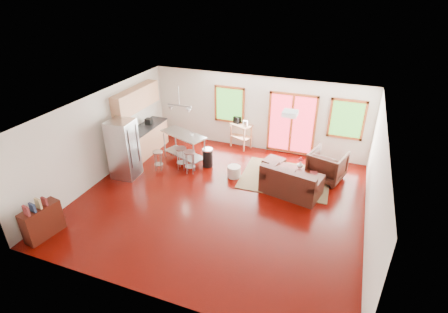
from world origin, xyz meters
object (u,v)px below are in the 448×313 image
(armchair, at_px, (327,164))
(island, at_px, (184,143))
(rug, at_px, (285,178))
(ottoman, at_px, (274,165))
(refrigerator, at_px, (124,149))
(kitchen_cart, at_px, (241,127))
(loveseat, at_px, (291,183))
(coffee_table, at_px, (293,171))

(armchair, bearing_deg, island, 22.38)
(rug, bearing_deg, island, -178.71)
(rug, bearing_deg, ottoman, 140.28)
(refrigerator, bearing_deg, armchair, 15.11)
(island, relative_size, kitchen_cart, 1.52)
(loveseat, height_order, coffee_table, loveseat)
(coffee_table, relative_size, kitchen_cart, 0.91)
(loveseat, xyz_separation_m, island, (-3.65, 0.68, 0.34))
(refrigerator, bearing_deg, loveseat, 5.25)
(coffee_table, xyz_separation_m, ottoman, (-0.68, 0.39, -0.13))
(armchair, distance_m, island, 4.52)
(rug, relative_size, loveseat, 1.49)
(loveseat, xyz_separation_m, refrigerator, (-4.89, -0.78, 0.56))
(coffee_table, xyz_separation_m, armchair, (0.92, 0.44, 0.18))
(coffee_table, height_order, refrigerator, refrigerator)
(refrigerator, height_order, kitchen_cart, refrigerator)
(armchair, distance_m, ottoman, 1.63)
(island, height_order, kitchen_cart, kitchen_cart)
(ottoman, bearing_deg, loveseat, -56.52)
(rug, distance_m, coffee_table, 0.37)
(armchair, distance_m, kitchen_cart, 3.34)
(loveseat, height_order, armchair, armchair)
(coffee_table, height_order, kitchen_cart, kitchen_cart)
(coffee_table, bearing_deg, ottoman, 150.33)
(coffee_table, bearing_deg, island, -178.84)
(ottoman, xyz_separation_m, kitchen_cart, (-1.52, 1.23, 0.57))
(rug, distance_m, armchair, 1.31)
(rug, relative_size, island, 1.55)
(island, distance_m, kitchen_cart, 2.18)
(rug, distance_m, ottoman, 0.62)
(loveseat, bearing_deg, coffee_table, 107.68)
(armchair, bearing_deg, refrigerator, 34.88)
(rug, height_order, ottoman, ottoman)
(refrigerator, bearing_deg, island, 45.78)
(loveseat, bearing_deg, ottoman, 135.56)
(rug, bearing_deg, coffee_table, -0.87)
(rug, bearing_deg, loveseat, -68.91)
(rug, relative_size, kitchen_cart, 2.36)
(rug, xyz_separation_m, island, (-3.36, -0.08, 0.67))
(rug, xyz_separation_m, kitchen_cart, (-1.98, 1.61, 0.74))
(rug, distance_m, kitchen_cart, 2.66)
(rug, height_order, loveseat, loveseat)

